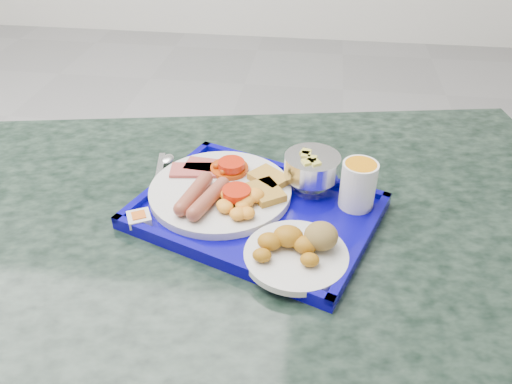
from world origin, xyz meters
TOP-DOWN VIEW (x-y plane):
  - table at (1.09, -0.46)m, footprint 1.43×1.09m
  - tray at (1.08, -0.44)m, footprint 0.49×0.43m
  - main_plate at (1.02, -0.40)m, footprint 0.27×0.27m
  - bread_plate at (1.17, -0.55)m, footprint 0.17×0.17m
  - fruit_bowl at (1.18, -0.35)m, footprint 0.11×0.11m
  - juice_cup at (1.26, -0.40)m, footprint 0.06×0.06m
  - spoon at (0.88, -0.32)m, footprint 0.03×0.15m
  - knife at (0.88, -0.36)m, footprint 0.05×0.18m
  - jam_packet at (0.88, -0.50)m, footprint 0.05×0.05m

SIDE VIEW (x-z plane):
  - table at x=1.09m, z-range 0.20..1.00m
  - tray at x=1.08m, z-range 0.80..0.83m
  - knife at x=0.88m, z-range 0.82..0.83m
  - spoon at x=0.88m, z-range 0.82..0.83m
  - jam_packet at x=0.88m, z-range 0.82..0.84m
  - main_plate at x=1.02m, z-range 0.81..0.86m
  - bread_plate at x=1.17m, z-range 0.81..0.87m
  - fruit_bowl at x=1.18m, z-range 0.83..0.91m
  - juice_cup at x=1.26m, z-range 0.82..0.91m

